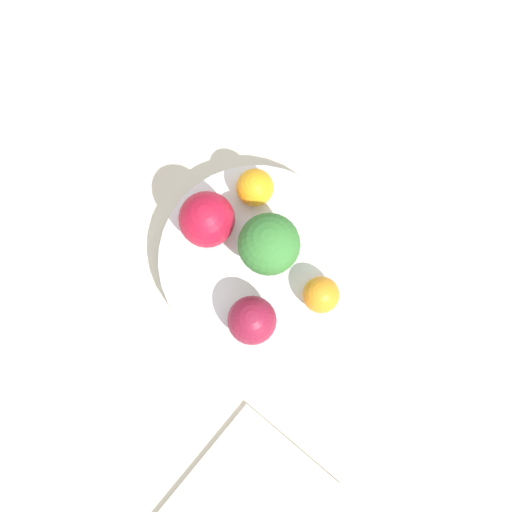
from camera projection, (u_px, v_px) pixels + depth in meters
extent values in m
plane|color=gray|center=(256.00, 268.00, 0.80)|extent=(6.00, 6.00, 0.00)
cube|color=beige|center=(256.00, 266.00, 0.79)|extent=(1.20, 1.20, 0.02)
cylinder|color=white|center=(256.00, 261.00, 0.77)|extent=(0.21, 0.21, 0.03)
cylinder|color=#99C17A|center=(268.00, 251.00, 0.74)|extent=(0.02, 0.02, 0.02)
sphere|color=#387A33|center=(269.00, 244.00, 0.71)|extent=(0.06, 0.06, 0.06)
sphere|color=maroon|center=(252.00, 320.00, 0.71)|extent=(0.05, 0.05, 0.05)
sphere|color=#B7142D|center=(207.00, 219.00, 0.73)|extent=(0.06, 0.06, 0.06)
sphere|color=orange|center=(255.00, 187.00, 0.75)|extent=(0.04, 0.04, 0.04)
sphere|color=orange|center=(321.00, 295.00, 0.73)|extent=(0.04, 0.04, 0.04)
cube|color=white|center=(245.00, 506.00, 0.73)|extent=(0.20, 0.18, 0.01)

